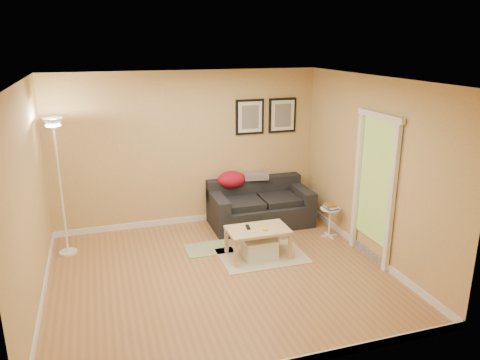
# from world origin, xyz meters

# --- Properties ---
(floor) EXTENTS (4.50, 4.50, 0.00)m
(floor) POSITION_xyz_m (0.00, 0.00, 0.00)
(floor) COLOR #AB7149
(floor) RESTS_ON ground
(ceiling) EXTENTS (4.50, 4.50, 0.00)m
(ceiling) POSITION_xyz_m (0.00, 0.00, 2.60)
(ceiling) COLOR white
(ceiling) RESTS_ON wall_back
(wall_back) EXTENTS (4.50, 0.00, 4.50)m
(wall_back) POSITION_xyz_m (0.00, 2.00, 1.30)
(wall_back) COLOR #DAB26F
(wall_back) RESTS_ON ground
(wall_front) EXTENTS (4.50, 0.00, 4.50)m
(wall_front) POSITION_xyz_m (0.00, -2.00, 1.30)
(wall_front) COLOR #DAB26F
(wall_front) RESTS_ON ground
(wall_left) EXTENTS (0.00, 4.00, 4.00)m
(wall_left) POSITION_xyz_m (-2.25, 0.00, 1.30)
(wall_left) COLOR #DAB26F
(wall_left) RESTS_ON ground
(wall_right) EXTENTS (0.00, 4.00, 4.00)m
(wall_right) POSITION_xyz_m (2.25, 0.00, 1.30)
(wall_right) COLOR #DAB26F
(wall_right) RESTS_ON ground
(baseboard_back) EXTENTS (4.50, 0.02, 0.10)m
(baseboard_back) POSITION_xyz_m (0.00, 1.99, 0.05)
(baseboard_back) COLOR white
(baseboard_back) RESTS_ON ground
(baseboard_left) EXTENTS (0.02, 4.00, 0.10)m
(baseboard_left) POSITION_xyz_m (-2.24, 0.00, 0.05)
(baseboard_left) COLOR white
(baseboard_left) RESTS_ON ground
(baseboard_right) EXTENTS (0.02, 4.00, 0.10)m
(baseboard_right) POSITION_xyz_m (2.24, 0.00, 0.05)
(baseboard_right) COLOR white
(baseboard_right) RESTS_ON ground
(sofa) EXTENTS (1.70, 0.90, 0.75)m
(sofa) POSITION_xyz_m (1.13, 1.53, 0.38)
(sofa) COLOR black
(sofa) RESTS_ON ground
(red_throw) EXTENTS (0.48, 0.36, 0.28)m
(red_throw) POSITION_xyz_m (0.69, 1.80, 0.77)
(red_throw) COLOR #B61033
(red_throw) RESTS_ON sofa
(plaid_throw) EXTENTS (0.45, 0.32, 0.10)m
(plaid_throw) POSITION_xyz_m (1.15, 1.84, 0.78)
(plaid_throw) COLOR tan
(plaid_throw) RESTS_ON sofa
(framed_print_left) EXTENTS (0.50, 0.04, 0.60)m
(framed_print_left) POSITION_xyz_m (1.08, 1.98, 1.80)
(framed_print_left) COLOR black
(framed_print_left) RESTS_ON wall_back
(framed_print_right) EXTENTS (0.50, 0.04, 0.60)m
(framed_print_right) POSITION_xyz_m (1.68, 1.98, 1.80)
(framed_print_right) COLOR black
(framed_print_right) RESTS_ON wall_back
(area_rug) EXTENTS (1.25, 0.85, 0.01)m
(area_rug) POSITION_xyz_m (0.74, 0.36, 0.01)
(area_rug) COLOR beige
(area_rug) RESTS_ON ground
(green_runner) EXTENTS (0.70, 0.50, 0.01)m
(green_runner) POSITION_xyz_m (0.04, 0.83, 0.01)
(green_runner) COLOR #668C4C
(green_runner) RESTS_ON ground
(coffee_table) EXTENTS (0.95, 0.65, 0.44)m
(coffee_table) POSITION_xyz_m (0.67, 0.36, 0.22)
(coffee_table) COLOR #D5B882
(coffee_table) RESTS_ON ground
(remote_control) EXTENTS (0.07, 0.17, 0.02)m
(remote_control) POSITION_xyz_m (0.54, 0.44, 0.45)
(remote_control) COLOR black
(remote_control) RESTS_ON coffee_table
(tape_roll) EXTENTS (0.07, 0.07, 0.03)m
(tape_roll) POSITION_xyz_m (0.74, 0.27, 0.46)
(tape_roll) COLOR yellow
(tape_roll) RESTS_ON coffee_table
(storage_bin) EXTENTS (0.49, 0.36, 0.30)m
(storage_bin) POSITION_xyz_m (0.68, 0.32, 0.15)
(storage_bin) COLOR white
(storage_bin) RESTS_ON ground
(side_table) EXTENTS (0.32, 0.32, 0.48)m
(side_table) POSITION_xyz_m (2.02, 0.71, 0.24)
(side_table) COLOR white
(side_table) RESTS_ON ground
(book_stack) EXTENTS (0.22, 0.27, 0.07)m
(book_stack) POSITION_xyz_m (2.01, 0.70, 0.52)
(book_stack) COLOR #2B5E82
(book_stack) RESTS_ON side_table
(floor_lamp) EXTENTS (0.27, 0.27, 2.05)m
(floor_lamp) POSITION_xyz_m (-2.00, 1.32, 0.97)
(floor_lamp) COLOR white
(floor_lamp) RESTS_ON ground
(doorway) EXTENTS (0.12, 1.01, 2.13)m
(doorway) POSITION_xyz_m (2.20, -0.15, 1.02)
(doorway) COLOR white
(doorway) RESTS_ON ground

